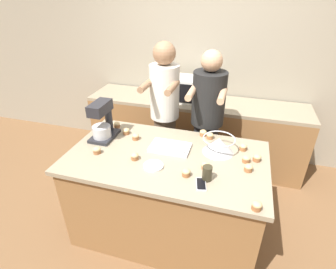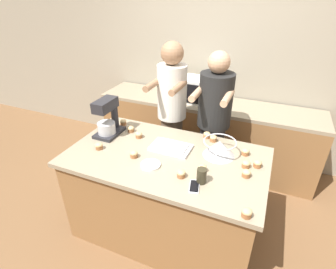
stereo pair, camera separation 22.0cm
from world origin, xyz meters
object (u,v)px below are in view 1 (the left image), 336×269
cupcake_10 (97,150)px  cupcake_12 (135,156)px  cupcake_9 (248,168)px  cupcake_0 (210,136)px  drinking_glass (207,173)px  cupcake_13 (117,125)px  cupcake_4 (257,158)px  cupcake_1 (136,137)px  cupcake_7 (126,131)px  cupcake_6 (243,147)px  cupcake_2 (206,166)px  stand_mixer (103,123)px  cupcake_11 (186,173)px  baking_tray (170,147)px  microwave_oven (188,89)px  cupcake_8 (257,206)px  person_left (165,117)px  cupcake_5 (246,159)px  cell_phone (201,184)px  mixing_bowl (219,145)px  cupcake_3 (203,133)px  small_plate (153,166)px  person_right (207,126)px

cupcake_10 → cupcake_12: same height
cupcake_9 → cupcake_0: bearing=131.0°
drinking_glass → cupcake_13: size_ratio=1.80×
drinking_glass → cupcake_4: bearing=45.2°
cupcake_9 → cupcake_4: bearing=68.6°
cupcake_1 → cupcake_7: (-0.13, 0.07, 0.00)m
cupcake_6 → cupcake_9: same height
drinking_glass → cupcake_2: size_ratio=1.80×
stand_mixer → cupcake_13: bearing=85.1°
cupcake_4 → cupcake_11: same height
cupcake_6 → cupcake_2: bearing=-126.6°
baking_tray → cupcake_1: cupcake_1 is taller
cupcake_7 → cupcake_11: (0.71, -0.48, 0.00)m
cupcake_4 → cupcake_9: (-0.06, -0.16, 0.00)m
stand_mixer → microwave_oven: (0.55, 1.18, -0.02)m
cupcake_8 → cupcake_9: bearing=98.7°
microwave_oven → cupcake_10: 1.53m
person_left → cupcake_5: (0.89, -0.59, 0.00)m
baking_tray → cupcake_9: bearing=-11.6°
person_left → cell_phone: bearing=-59.4°
mixing_bowl → cupcake_11: bearing=-115.2°
cupcake_3 → cupcake_11: (-0.02, -0.66, 0.00)m
mixing_bowl → small_plate: mixing_bowl is taller
cupcake_1 → cupcake_5: 1.02m
person_left → person_right: size_ratio=1.03×
stand_mixer → mixing_bowl: size_ratio=1.30×
cupcake_5 → cupcake_6: 0.19m
cupcake_10 → mixing_bowl: bearing=17.7°
baking_tray → cupcake_9: 0.69m
small_plate → cupcake_10: bearing=174.7°
stand_mixer → cupcake_4: 1.41m
small_plate → baking_tray: bearing=79.5°
baking_tray → cupcake_6: bearing=14.6°
cupcake_2 → cupcake_10: (-0.94, -0.04, 0.00)m
cupcake_1 → cupcake_11: size_ratio=1.00×
person_left → cupcake_13: size_ratio=25.73×
cupcake_1 → cupcake_2: size_ratio=1.00×
cupcake_11 → cupcake_13: 1.04m
cupcake_0 → cupcake_13: same height
stand_mixer → cupcake_9: bearing=-6.5°
microwave_oven → cupcake_1: size_ratio=7.56×
microwave_oven → cupcake_6: size_ratio=7.56×
cupcake_6 → cupcake_10: size_ratio=1.00×
cupcake_4 → cupcake_6: 0.18m
cupcake_1 → cupcake_3: same height
mixing_bowl → cupcake_13: bearing=170.9°
cupcake_5 → small_plate: bearing=-158.5°
cell_phone → cupcake_9: 0.42m
stand_mixer → drinking_glass: size_ratio=3.05×
mixing_bowl → drinking_glass: size_ratio=2.35×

